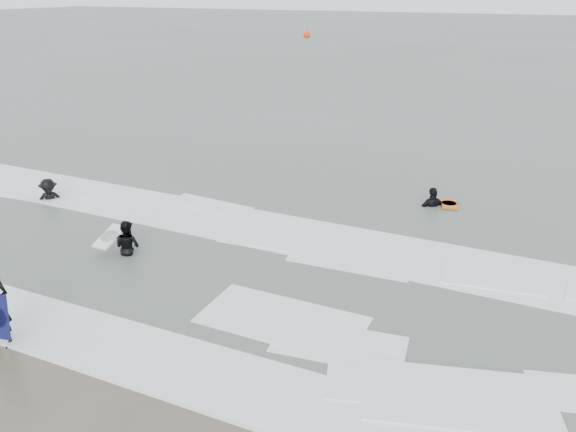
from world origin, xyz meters
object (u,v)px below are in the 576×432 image
at_px(surfer_wading, 129,254).
at_px(surfer_breaker, 50,202).
at_px(surfer_centre, 3,344).
at_px(surfer_right_near, 432,207).
at_px(buoy, 307,35).

bearing_deg(surfer_wading, surfer_breaker, -21.42).
xyz_separation_m(surfer_centre, surfer_right_near, (6.46, 11.76, 0.00)).
height_order(surfer_centre, surfer_breaker, surfer_centre).
bearing_deg(surfer_wading, surfer_right_near, -133.01).
relative_size(surfer_wading, surfer_right_near, 0.85).
height_order(surfer_wading, buoy, buoy).
bearing_deg(surfer_centre, buoy, 92.25).
relative_size(surfer_centre, surfer_breaker, 1.16).
relative_size(surfer_wading, buoy, 0.94).
xyz_separation_m(surfer_wading, surfer_breaker, (-5.19, 2.09, 0.00)).
xyz_separation_m(surfer_wading, buoy, (-23.88, 67.35, 0.42)).
relative_size(surfer_centre, buoy, 1.19).
xyz_separation_m(surfer_breaker, surfer_right_near, (12.10, 5.18, 0.00)).
bearing_deg(buoy, surfer_breaker, -74.02).
height_order(surfer_wading, surfer_right_near, surfer_right_near).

